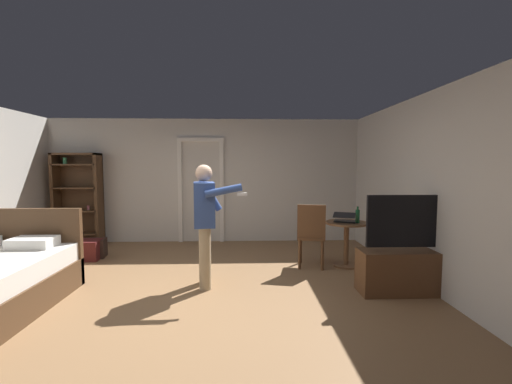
# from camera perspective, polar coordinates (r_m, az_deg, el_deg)

# --- Properties ---
(ground_plane) EXTENTS (6.87, 6.87, 0.00)m
(ground_plane) POSITION_cam_1_polar(r_m,az_deg,el_deg) (4.27, -13.07, -17.33)
(ground_plane) COLOR olive
(wall_back) EXTENTS (6.48, 0.12, 2.51)m
(wall_back) POSITION_cam_1_polar(r_m,az_deg,el_deg) (7.09, -8.38, 1.89)
(wall_back) COLOR beige
(wall_back) RESTS_ON ground_plane
(wall_right) EXTENTS (0.12, 6.41, 2.51)m
(wall_right) POSITION_cam_1_polar(r_m,az_deg,el_deg) (4.58, 29.55, -0.15)
(wall_right) COLOR beige
(wall_right) RESTS_ON ground_plane
(doorway_frame) EXTENTS (0.93, 0.08, 2.13)m
(doorway_frame) POSITION_cam_1_polar(r_m,az_deg,el_deg) (7.02, -9.23, 1.57)
(doorway_frame) COLOR white
(doorway_frame) RESTS_ON ground_plane
(bookshelf) EXTENTS (0.89, 0.32, 1.81)m
(bookshelf) POSITION_cam_1_polar(r_m,az_deg,el_deg) (7.58, -27.67, -0.51)
(bookshelf) COLOR #4C331E
(bookshelf) RESTS_ON ground_plane
(tv_flatscreen) EXTENTS (1.23, 0.40, 1.22)m
(tv_flatscreen) POSITION_cam_1_polar(r_m,az_deg,el_deg) (4.69, 24.31, -11.10)
(tv_flatscreen) COLOR brown
(tv_flatscreen) RESTS_ON ground_plane
(side_table) EXTENTS (0.65, 0.65, 0.70)m
(side_table) POSITION_cam_1_polar(r_m,az_deg,el_deg) (5.51, 14.94, -7.21)
(side_table) COLOR brown
(side_table) RESTS_ON ground_plane
(laptop) EXTENTS (0.42, 0.42, 0.16)m
(laptop) POSITION_cam_1_polar(r_m,az_deg,el_deg) (5.41, 14.66, -4.41)
(laptop) COLOR black
(laptop) RESTS_ON side_table
(bottle_on_table) EXTENTS (0.06, 0.06, 0.25)m
(bottle_on_table) POSITION_cam_1_polar(r_m,az_deg,el_deg) (5.42, 16.68, -3.87)
(bottle_on_table) COLOR #185831
(bottle_on_table) RESTS_ON side_table
(wooden_chair) EXTENTS (0.50, 0.50, 0.99)m
(wooden_chair) POSITION_cam_1_polar(r_m,az_deg,el_deg) (5.30, 9.27, -6.80)
(wooden_chair) COLOR brown
(wooden_chair) RESTS_ON ground_plane
(person_blue_shirt) EXTENTS (0.71, 0.60, 1.59)m
(person_blue_shirt) POSITION_cam_1_polar(r_m,az_deg,el_deg) (4.44, -8.53, -4.15)
(person_blue_shirt) COLOR tan
(person_blue_shirt) RESTS_ON ground_plane
(suitcase_dark) EXTENTS (0.53, 0.38, 0.33)m
(suitcase_dark) POSITION_cam_1_polar(r_m,az_deg,el_deg) (6.43, -26.92, -8.69)
(suitcase_dark) COLOR #4C1919
(suitcase_dark) RESTS_ON ground_plane
(suitcase_small) EXTENTS (0.61, 0.38, 0.32)m
(suitcase_small) POSITION_cam_1_polar(r_m,az_deg,el_deg) (6.54, -26.44, -8.50)
(suitcase_small) COLOR black
(suitcase_small) RESTS_ON ground_plane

